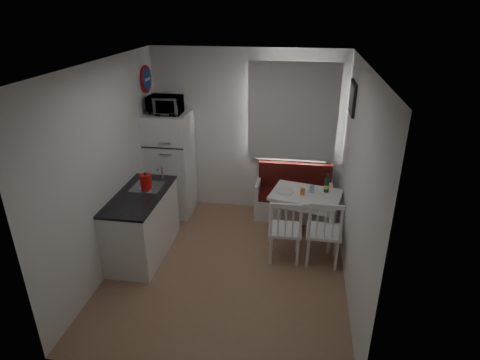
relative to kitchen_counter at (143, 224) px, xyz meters
The scene contains 22 objects.
floor 1.29m from the kitchen_counter, ahead, with size 3.00×3.50×0.02m, color #997351.
ceiling 2.46m from the kitchen_counter, ahead, with size 3.00×3.50×0.02m, color white.
wall_back 2.17m from the kitchen_counter, 53.04° to the left, with size 3.00×0.02×2.60m, color white.
wall_front 2.41m from the kitchen_counter, 57.81° to the right, with size 3.00×0.02×2.60m, color white.
wall_left 0.91m from the kitchen_counter, 152.61° to the right, with size 0.02×3.50×2.60m, color white.
wall_right 2.83m from the kitchen_counter, ahead, with size 0.02×3.50×2.60m, color white.
window 2.72m from the kitchen_counter, 39.47° to the left, with size 1.22×0.06×1.47m, color white.
curtain 2.71m from the kitchen_counter, 38.19° to the left, with size 1.35×0.02×1.50m, color silver.
kitchen_counter is the anchor object (origin of this frame).
wall_sign 2.15m from the kitchen_counter, 101.80° to the left, with size 0.40×0.40×0.03m, color navy.
picture_frame 3.25m from the kitchen_counter, 19.45° to the left, with size 0.04×0.52×0.42m, color black.
bench 2.41m from the kitchen_counter, 34.23° to the left, with size 1.21×0.47×0.87m.
dining_table 2.30m from the kitchen_counter, 18.80° to the left, with size 1.08×0.86×0.72m.
chair_left 1.92m from the kitchen_counter, ahead, with size 0.44×0.42×0.49m.
chair_right 2.42m from the kitchen_counter, ahead, with size 0.46×0.44×0.51m.
fridge 1.30m from the kitchen_counter, 89.10° to the left, with size 0.66×0.66×1.66m, color white.
microwave 1.80m from the kitchen_counter, 89.06° to the left, with size 0.49×0.33×0.27m, color white.
kettle 0.58m from the kitchen_counter, 70.32° to the left, with size 0.18×0.18×0.24m, color red.
wine_bottle 2.62m from the kitchen_counter, 18.87° to the left, with size 0.07×0.07×0.29m, color #164526, non-canonical shape.
drinking_glass_orange 2.25m from the kitchen_counter, 18.00° to the left, with size 0.06×0.06×0.10m, color orange.
drinking_glass_blue 2.40m from the kitchen_counter, 19.32° to the left, with size 0.06×0.06×0.11m, color #84B9E0.
plate 2.03m from the kitchen_counter, 22.09° to the left, with size 0.25×0.25×0.02m, color white.
Camera 1 is at (0.84, -4.29, 3.21)m, focal length 30.00 mm.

